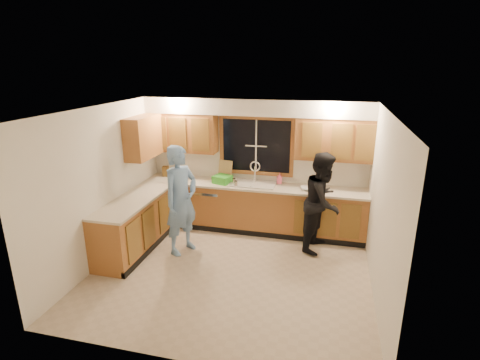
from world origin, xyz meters
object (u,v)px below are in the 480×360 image
(sink, at_px, (253,187))
(soap_bottle, at_px, (279,178))
(dishwasher, at_px, (210,206))
(bowl, at_px, (307,188))
(stove, at_px, (117,239))
(man, at_px, (181,200))
(woman, at_px, (323,202))
(dish_crate, at_px, (223,179))
(knife_block, at_px, (166,171))

(sink, distance_m, soap_bottle, 0.54)
(dishwasher, bearing_deg, soap_bottle, 8.35)
(soap_bottle, bearing_deg, bowl, -25.94)
(bowl, bearing_deg, sink, 175.47)
(dishwasher, relative_size, stove, 0.91)
(man, relative_size, soap_bottle, 8.92)
(stove, relative_size, woman, 0.52)
(stove, relative_size, bowl, 4.08)
(dish_crate, bearing_deg, dishwasher, 172.48)
(sink, bearing_deg, knife_block, 176.67)
(sink, xyz_separation_m, soap_bottle, (0.48, 0.18, 0.16))
(sink, bearing_deg, stove, -134.61)
(stove, height_order, woman, woman)
(dishwasher, bearing_deg, woman, -11.93)
(sink, xyz_separation_m, dish_crate, (-0.58, -0.05, 0.13))
(sink, xyz_separation_m, man, (-0.98, -1.14, 0.06))
(man, distance_m, woman, 2.39)
(sink, relative_size, stove, 0.96)
(man, xyz_separation_m, woman, (2.29, 0.66, -0.07))
(stove, bearing_deg, woman, 23.49)
(woman, xyz_separation_m, soap_bottle, (-0.83, 0.65, 0.16))
(man, xyz_separation_m, dish_crate, (0.40, 1.09, 0.06))
(stove, xyz_separation_m, knife_block, (-0.02, 1.93, 0.57))
(stove, distance_m, woman, 3.42)
(stove, relative_size, soap_bottle, 4.32)
(woman, height_order, dish_crate, woman)
(dishwasher, relative_size, man, 0.44)
(dishwasher, relative_size, soap_bottle, 3.93)
(bowl, bearing_deg, woman, -52.72)
(woman, xyz_separation_m, bowl, (-0.30, 0.39, 0.09))
(stove, distance_m, soap_bottle, 3.09)
(sink, xyz_separation_m, stove, (-1.80, -1.82, -0.41))
(woman, distance_m, dish_crate, 1.94)
(man, relative_size, woman, 1.08)
(man, height_order, soap_bottle, man)
(sink, bearing_deg, woman, -19.75)
(knife_block, bearing_deg, stove, -94.33)
(dishwasher, distance_m, dish_crate, 0.64)
(knife_block, relative_size, bowl, 0.93)
(sink, bearing_deg, man, -130.76)
(man, bearing_deg, knife_block, 57.74)
(man, bearing_deg, stove, 153.76)
(dishwasher, bearing_deg, sink, 0.99)
(dishwasher, xyz_separation_m, man, (-0.13, -1.12, 0.52))
(sink, relative_size, bowl, 3.90)
(bowl, bearing_deg, knife_block, 176.24)
(sink, relative_size, dishwasher, 1.05)
(man, height_order, bowl, man)
(dish_crate, distance_m, soap_bottle, 1.08)
(dishwasher, xyz_separation_m, woman, (2.16, -0.46, 0.45))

